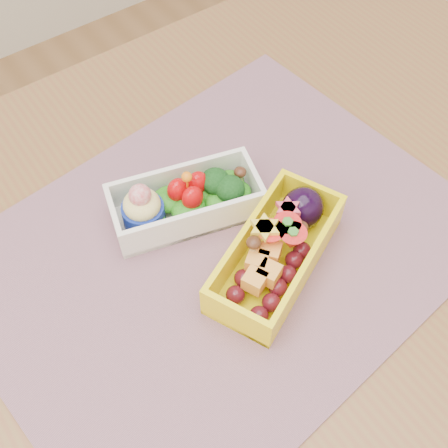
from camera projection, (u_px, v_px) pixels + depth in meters
ground at (223, 420)px, 1.31m from camera, size 3.00×3.00×0.00m
table at (223, 282)px, 0.77m from camera, size 1.20×0.80×0.75m
placemat at (221, 248)px, 0.68m from camera, size 0.62×0.50×0.00m
bento_white at (185, 201)px, 0.69m from camera, size 0.20×0.13×0.08m
bento_yellow at (278, 250)px, 0.65m from camera, size 0.21×0.16×0.06m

